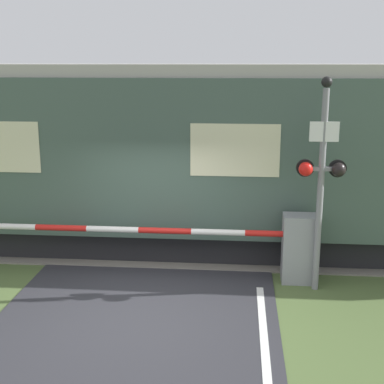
% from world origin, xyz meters
% --- Properties ---
extents(ground_plane, '(80.00, 80.00, 0.00)m').
position_xyz_m(ground_plane, '(0.00, 0.00, 0.00)').
color(ground_plane, '#4C6033').
extents(track_bed, '(36.00, 3.20, 0.13)m').
position_xyz_m(track_bed, '(0.00, 3.34, 0.02)').
color(track_bed, slate).
rests_on(track_bed, ground_plane).
extents(train, '(16.44, 3.03, 3.89)m').
position_xyz_m(train, '(1.47, 3.34, 1.99)').
color(train, black).
rests_on(train, ground_plane).
extents(crossing_barrier, '(6.29, 0.44, 1.27)m').
position_xyz_m(crossing_barrier, '(2.15, 1.41, 0.68)').
color(crossing_barrier, gray).
rests_on(crossing_barrier, ground_plane).
extents(signal_post, '(0.84, 0.26, 3.71)m').
position_xyz_m(signal_post, '(2.95, 1.08, 2.10)').
color(signal_post, gray).
rests_on(signal_post, ground_plane).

